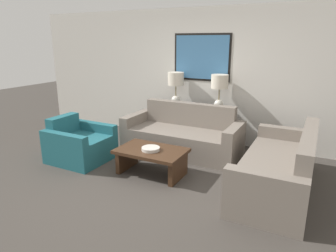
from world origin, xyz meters
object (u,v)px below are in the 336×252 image
object	(u,v)px
couch_by_back_wall	(182,137)
table_lamp_right	(219,86)
coffee_table	(151,156)
couch_by_side	(280,170)
armchair_near_back_wall	(80,145)
decorative_bowl	(151,149)
console_table	(196,125)
table_lamp_left	(176,83)

from	to	relation	value
couch_by_back_wall	table_lamp_right	bearing A→B (deg)	54.69
table_lamp_right	coffee_table	size ratio (longest dim) A/B	0.65
couch_by_side	armchair_near_back_wall	distance (m)	3.29
decorative_bowl	console_table	bearing A→B (deg)	89.57
table_lamp_left	coffee_table	bearing A→B (deg)	-76.01
table_lamp_right	coffee_table	distance (m)	2.02
console_table	coffee_table	bearing A→B (deg)	-90.81
decorative_bowl	armchair_near_back_wall	xyz separation A→B (m)	(-1.42, -0.03, -0.16)
armchair_near_back_wall	coffee_table	bearing A→B (deg)	2.91
couch_by_back_wall	couch_by_side	size ratio (longest dim) A/B	1.00
decorative_bowl	couch_by_back_wall	bearing A→B (deg)	89.33
table_lamp_left	table_lamp_right	xyz separation A→B (m)	(0.92, 0.00, 0.00)
couch_by_side	decorative_bowl	distance (m)	1.88
table_lamp_right	couch_by_side	distance (m)	2.13
table_lamp_left	couch_by_back_wall	size ratio (longest dim) A/B	0.32
couch_by_side	coffee_table	world-z (taller)	couch_by_side
table_lamp_right	coffee_table	bearing A→B (deg)	-105.51
console_table	couch_by_side	xyz separation A→B (m)	(1.82, -1.38, -0.06)
table_lamp_left	table_lamp_right	distance (m)	0.92
console_table	armchair_near_back_wall	distance (m)	2.32
armchair_near_back_wall	console_table	bearing A→B (deg)	51.73
console_table	couch_by_side	world-z (taller)	couch_by_side
table_lamp_right	coffee_table	world-z (taller)	table_lamp_right
couch_by_side	decorative_bowl	xyz separation A→B (m)	(-1.83, -0.41, 0.13)
table_lamp_right	decorative_bowl	distance (m)	2.00
coffee_table	armchair_near_back_wall	distance (m)	1.41
table_lamp_left	table_lamp_right	bearing A→B (deg)	0.00
table_lamp_right	decorative_bowl	bearing A→B (deg)	-104.84
table_lamp_right	couch_by_back_wall	world-z (taller)	table_lamp_right
table_lamp_left	table_lamp_right	world-z (taller)	same
console_table	table_lamp_left	world-z (taller)	table_lamp_left
console_table	coffee_table	xyz separation A→B (m)	(-0.02, -1.75, -0.07)
console_table	armchair_near_back_wall	size ratio (longest dim) A/B	1.49
coffee_table	armchair_near_back_wall	xyz separation A→B (m)	(-1.41, -0.07, -0.02)
table_lamp_right	armchair_near_back_wall	world-z (taller)	table_lamp_right
table_lamp_right	decorative_bowl	xyz separation A→B (m)	(-0.47, -1.79, -0.76)
table_lamp_left	armchair_near_back_wall	size ratio (longest dim) A/B	0.73
table_lamp_left	coffee_table	xyz separation A→B (m)	(0.44, -1.75, -0.90)
console_table	coffee_table	size ratio (longest dim) A/B	1.32
decorative_bowl	armchair_near_back_wall	size ratio (longest dim) A/B	0.30
table_lamp_left	couch_by_side	distance (m)	2.81
couch_by_side	armchair_near_back_wall	xyz separation A→B (m)	(-3.26, -0.44, -0.03)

